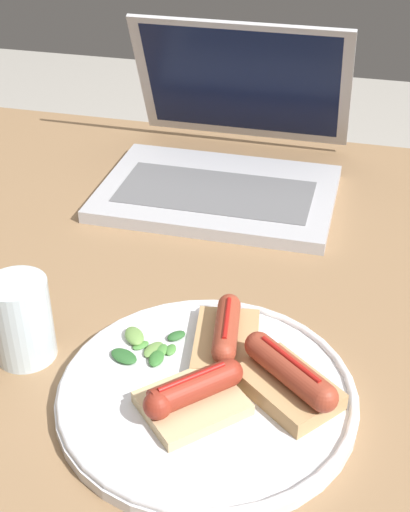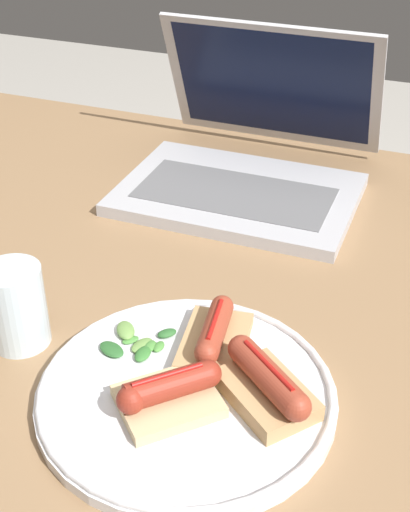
{
  "view_description": "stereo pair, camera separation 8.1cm",
  "coord_description": "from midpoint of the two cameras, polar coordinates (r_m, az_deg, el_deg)",
  "views": [
    {
      "loc": [
        0.16,
        -0.73,
        1.25
      ],
      "look_at": [
        -0.01,
        -0.07,
        0.81
      ],
      "focal_mm": 50.0,
      "sensor_mm": 36.0,
      "label": 1
    },
    {
      "loc": [
        0.23,
        -0.7,
        1.25
      ],
      "look_at": [
        -0.01,
        -0.07,
        0.81
      ],
      "focal_mm": 50.0,
      "sensor_mm": 36.0,
      "label": 2
    }
  ],
  "objects": [
    {
      "name": "laptop",
      "position": [
        1.07,
        5.65,
        7.5
      ],
      "size": [
        0.34,
        0.33,
        0.23
      ],
      "color": "#B7B7BC",
      "rests_on": "desk"
    },
    {
      "name": "sausage_toast_right",
      "position": [
        0.69,
        8.41,
        -10.34
      ],
      "size": [
        0.12,
        0.11,
        0.05
      ],
      "rotation": [
        0.0,
        0.0,
        5.61
      ],
      "color": "tan",
      "rests_on": "plate"
    },
    {
      "name": "plate",
      "position": [
        0.71,
        1.82,
        -11.03
      ],
      "size": [
        0.29,
        0.29,
        0.02
      ],
      "color": "silver",
      "rests_on": "desk"
    },
    {
      "name": "salad_pile",
      "position": [
        0.76,
        -2.61,
        -6.98
      ],
      "size": [
        0.07,
        0.07,
        0.01
      ],
      "color": "#4C8E3D",
      "rests_on": "plate"
    },
    {
      "name": "desk",
      "position": [
        0.95,
        4.64,
        -5.33
      ],
      "size": [
        1.48,
        0.86,
        0.75
      ],
      "color": "#93704C",
      "rests_on": "ground_plane"
    },
    {
      "name": "sausage_toast_middle",
      "position": [
        0.68,
        0.48,
        -11.03
      ],
      "size": [
        0.12,
        0.12,
        0.04
      ],
      "rotation": [
        0.0,
        0.0,
        3.93
      ],
      "color": "#D6B784",
      "rests_on": "plate"
    },
    {
      "name": "drinking_glass",
      "position": [
        0.77,
        -11.99,
        -4.07
      ],
      "size": [
        0.06,
        0.06,
        0.09
      ],
      "color": "silver",
      "rests_on": "desk"
    },
    {
      "name": "sausage_toast_left",
      "position": [
        0.75,
        3.91,
        -6.54
      ],
      "size": [
        0.08,
        0.11,
        0.04
      ],
      "rotation": [
        0.0,
        0.0,
        4.86
      ],
      "color": "tan",
      "rests_on": "plate"
    }
  ]
}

